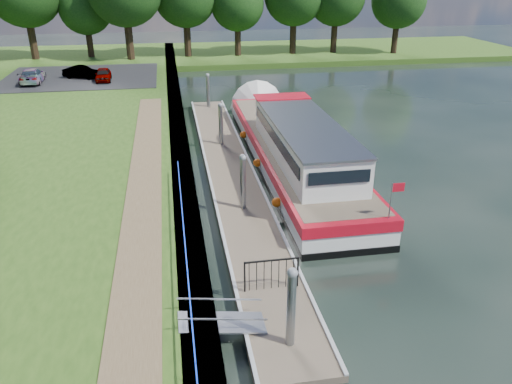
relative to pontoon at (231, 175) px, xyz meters
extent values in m
plane|color=black|center=(0.00, -13.00, -0.18)|extent=(160.00, 160.00, 0.00)
cube|color=#473D2D|center=(-2.55, 2.00, 0.20)|extent=(1.10, 90.00, 0.78)
cube|color=#2B4D16|center=(12.00, 39.00, 0.12)|extent=(60.00, 18.00, 0.60)
cube|color=brown|center=(-4.40, -5.00, 0.62)|extent=(1.60, 40.00, 0.05)
cube|color=black|center=(-11.00, 25.00, 0.62)|extent=(14.00, 12.00, 0.06)
cube|color=#0C2DBF|center=(-2.75, -10.00, 1.29)|extent=(0.04, 18.00, 0.04)
cube|color=#0C2DBF|center=(-2.75, -10.00, 0.94)|extent=(0.03, 18.00, 0.03)
cylinder|color=#0C2DBF|center=(-2.75, -15.00, 0.95)|extent=(0.04, 0.04, 0.72)
cylinder|color=#0C2DBF|center=(-2.75, -13.00, 0.95)|extent=(0.04, 0.04, 0.72)
cylinder|color=#0C2DBF|center=(-2.75, -11.00, 0.95)|extent=(0.04, 0.04, 0.72)
cylinder|color=#0C2DBF|center=(-2.75, -9.00, 0.95)|extent=(0.04, 0.04, 0.72)
cylinder|color=#0C2DBF|center=(-2.75, -7.00, 0.95)|extent=(0.04, 0.04, 0.72)
cylinder|color=#0C2DBF|center=(-2.75, -5.00, 0.95)|extent=(0.04, 0.04, 0.72)
cylinder|color=#0C2DBF|center=(-2.75, -3.00, 0.95)|extent=(0.04, 0.04, 0.72)
cylinder|color=#0C2DBF|center=(-2.75, -1.00, 0.95)|extent=(0.04, 0.04, 0.72)
cube|color=brown|center=(0.00, 0.00, 0.10)|extent=(2.50, 30.00, 0.24)
cube|color=#9EA0A3|center=(0.00, -12.00, -0.13)|extent=(2.30, 5.00, 0.30)
cube|color=#9EA0A3|center=(0.00, -4.00, -0.13)|extent=(2.30, 5.00, 0.30)
cube|color=#9EA0A3|center=(0.00, 4.00, -0.13)|extent=(2.30, 5.00, 0.30)
cube|color=#9EA0A3|center=(0.00, 12.00, -0.13)|extent=(2.30, 5.00, 0.30)
cube|color=#9EA0A3|center=(1.19, 0.00, 0.25)|extent=(0.12, 30.00, 0.06)
cube|color=#9EA0A3|center=(-1.19, 0.00, 0.25)|extent=(0.12, 30.00, 0.06)
cylinder|color=gray|center=(0.00, -13.50, 0.92)|extent=(0.26, 0.26, 3.40)
sphere|color=gray|center=(0.00, -13.50, 2.62)|extent=(0.30, 0.30, 0.30)
cylinder|color=gray|center=(0.00, -4.50, 0.92)|extent=(0.26, 0.26, 3.40)
sphere|color=gray|center=(0.00, -4.50, 2.62)|extent=(0.30, 0.30, 0.30)
cylinder|color=gray|center=(0.00, 4.50, 0.92)|extent=(0.26, 0.26, 3.40)
sphere|color=gray|center=(0.00, 4.50, 2.62)|extent=(0.30, 0.30, 0.30)
cylinder|color=gray|center=(0.00, 13.50, 0.92)|extent=(0.26, 0.26, 3.40)
sphere|color=gray|center=(0.00, 13.50, 2.62)|extent=(0.30, 0.30, 0.30)
cube|color=#A5A8AD|center=(-1.85, -12.50, 0.42)|extent=(2.58, 1.00, 0.43)
cube|color=#A5A8AD|center=(-1.85, -12.98, 0.92)|extent=(2.58, 0.04, 0.41)
cube|color=#A5A8AD|center=(-1.85, -12.02, 0.92)|extent=(2.58, 0.04, 0.41)
cube|color=black|center=(-0.90, -10.80, 0.80)|extent=(0.05, 0.05, 1.15)
cube|color=black|center=(0.90, -10.80, 0.80)|extent=(0.05, 0.05, 1.15)
cube|color=black|center=(0.00, -10.80, 1.34)|extent=(1.85, 0.05, 0.05)
cube|color=black|center=(-0.75, -10.80, 0.80)|extent=(0.02, 0.02, 1.10)
cube|color=black|center=(-0.50, -10.80, 0.80)|extent=(0.02, 0.02, 1.10)
cube|color=black|center=(-0.25, -10.80, 0.80)|extent=(0.02, 0.02, 1.10)
cube|color=black|center=(0.00, -10.80, 0.80)|extent=(0.02, 0.02, 1.10)
cube|color=black|center=(0.25, -10.80, 0.80)|extent=(0.02, 0.02, 1.10)
cube|color=black|center=(0.50, -10.80, 0.80)|extent=(0.02, 0.02, 1.10)
cube|color=black|center=(0.75, -10.80, 0.80)|extent=(0.02, 0.02, 1.10)
cube|color=black|center=(3.60, 1.26, -0.16)|extent=(4.00, 20.00, 0.55)
cube|color=silver|center=(3.60, 1.26, 0.44)|extent=(3.96, 19.90, 0.65)
cube|color=#B00C1B|center=(3.60, 1.26, 1.00)|extent=(4.04, 20.00, 0.48)
cube|color=brown|center=(3.60, 1.26, 1.24)|extent=(3.68, 19.20, 0.04)
cone|color=silver|center=(3.60, 11.66, 0.37)|extent=(4.00, 1.50, 4.00)
cube|color=silver|center=(3.60, -1.24, 2.12)|extent=(3.00, 11.00, 1.75)
cube|color=gray|center=(3.60, -1.24, 3.04)|extent=(3.10, 11.20, 0.10)
cube|color=black|center=(2.08, -1.24, 2.37)|extent=(0.04, 10.00, 0.55)
cube|color=black|center=(5.12, -1.24, 2.37)|extent=(0.04, 10.00, 0.55)
cube|color=black|center=(3.60, 4.31, 2.37)|extent=(2.60, 0.04, 0.55)
cube|color=black|center=(3.60, -6.79, 2.37)|extent=(2.60, 0.04, 0.55)
cube|color=#B00C1B|center=(3.60, 3.96, 3.12)|extent=(3.20, 1.60, 0.06)
cylinder|color=gray|center=(5.10, -8.44, 1.97)|extent=(0.05, 0.05, 1.50)
cube|color=#B00C1B|center=(5.35, -8.44, 2.52)|extent=(0.50, 0.02, 0.35)
sphere|color=orange|center=(1.48, -4.74, 0.47)|extent=(0.44, 0.44, 0.44)
sphere|color=orange|center=(1.48, 0.26, 0.47)|extent=(0.44, 0.44, 0.44)
sphere|color=orange|center=(1.48, 5.26, 0.47)|extent=(0.44, 0.44, 0.44)
imported|color=#594C47|center=(2.40, -5.47, 2.12)|extent=(0.63, 0.74, 1.72)
cylinder|color=#332316|center=(-17.49, 36.36, 2.52)|extent=(0.83, 0.83, 4.21)
cylinder|color=#332316|center=(-11.50, 36.87, 1.97)|extent=(0.70, 0.70, 3.10)
sphere|color=black|center=(-11.50, 36.87, 5.92)|extent=(5.85, 5.85, 5.85)
cylinder|color=#332316|center=(-6.89, 34.36, 2.56)|extent=(0.84, 0.84, 4.29)
cylinder|color=#332316|center=(-0.41, 36.36, 2.33)|extent=(0.79, 0.79, 3.83)
cylinder|color=#332316|center=(5.49, 36.09, 2.05)|extent=(0.72, 0.72, 3.26)
sphere|color=black|center=(5.49, 36.09, 6.21)|extent=(6.16, 6.16, 6.16)
cylinder|color=#332316|center=(12.25, 36.38, 2.30)|extent=(0.78, 0.78, 3.77)
cylinder|color=#332316|center=(17.42, 36.40, 2.24)|extent=(0.77, 0.77, 3.65)
cylinder|color=#332316|center=(24.52, 34.52, 2.12)|extent=(0.74, 0.74, 3.41)
sphere|color=black|center=(24.52, 34.52, 6.47)|extent=(6.43, 6.43, 6.43)
imported|color=#999999|center=(-8.70, 22.62, 1.21)|extent=(1.48, 3.35, 1.12)
imported|color=#999999|center=(-10.77, 24.12, 1.22)|extent=(3.62, 2.48, 1.13)
imported|color=#999999|center=(-14.82, 22.81, 1.28)|extent=(1.98, 4.44, 1.27)
camera|label=1|loc=(-2.90, -24.44, 10.12)|focal=35.00mm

